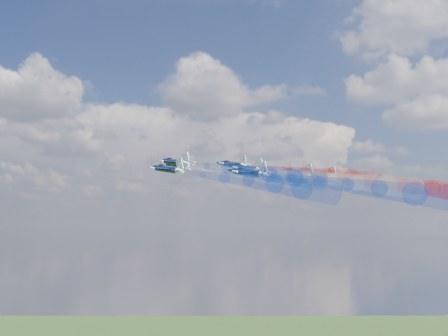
# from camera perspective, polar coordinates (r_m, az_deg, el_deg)

# --- Properties ---
(jet_lead) EXTENTS (16.17, 15.71, 5.59)m
(jet_lead) POSITION_cam_1_polar(r_m,az_deg,el_deg) (151.40, -4.89, 0.36)
(jet_lead) COLOR black
(trail_lead) EXTENTS (33.23, 26.74, 10.26)m
(trail_lead) POSITION_cam_1_polar(r_m,az_deg,el_deg) (132.51, 1.51, -0.46)
(trail_lead) COLOR white
(jet_inner_left) EXTENTS (16.17, 15.71, 5.59)m
(jet_inner_left) POSITION_cam_1_polar(r_m,az_deg,el_deg) (134.48, -4.99, 0.60)
(jet_inner_left) COLOR black
(trail_inner_left) EXTENTS (33.23, 26.74, 10.26)m
(trail_inner_left) POSITION_cam_1_polar(r_m,az_deg,el_deg) (115.67, 2.33, -0.31)
(trail_inner_left) COLOR blue
(jet_inner_right) EXTENTS (16.17, 15.71, 5.59)m
(jet_inner_right) POSITION_cam_1_polar(r_m,az_deg,el_deg) (147.83, 0.83, 0.36)
(jet_inner_right) COLOR black
(trail_inner_right) EXTENTS (33.23, 26.74, 10.26)m
(trail_inner_right) POSITION_cam_1_polar(r_m,az_deg,el_deg) (130.74, 8.15, -0.48)
(trail_inner_right) COLOR red
(jet_outer_left) EXTENTS (16.17, 15.71, 5.59)m
(jet_outer_left) POSITION_cam_1_polar(r_m,az_deg,el_deg) (120.33, -5.75, -0.13)
(jet_outer_left) COLOR black
(trail_outer_left) EXTENTS (33.23, 26.74, 10.26)m
(trail_outer_left) POSITION_cam_1_polar(r_m,az_deg,el_deg) (101.45, 2.45, -1.30)
(trail_outer_left) COLOR blue
(jet_center_third) EXTENTS (16.17, 15.71, 5.59)m
(jet_center_third) POSITION_cam_1_polar(r_m,az_deg,el_deg) (132.20, 2.28, -0.07)
(jet_center_third) COLOR black
(trail_center_third) EXTENTS (33.23, 26.74, 10.26)m
(trail_center_third) POSITION_cam_1_polar(r_m,az_deg,el_deg) (115.77, 10.79, -1.09)
(trail_center_third) COLOR white
(jet_outer_right) EXTENTS (16.17, 15.71, 5.59)m
(jet_outer_right) POSITION_cam_1_polar(r_m,az_deg,el_deg) (146.62, 7.30, -0.45)
(jet_outer_right) COLOR black
(trail_outer_right) EXTENTS (33.23, 26.74, 10.26)m
(trail_outer_right) POSITION_cam_1_polar(r_m,az_deg,el_deg) (131.81, 15.41, -1.38)
(trail_outer_right) COLOR red
(jet_rear_left) EXTENTS (16.17, 15.71, 5.59)m
(jet_rear_left) POSITION_cam_1_polar(r_m,az_deg,el_deg) (115.84, 2.46, -0.48)
(jet_rear_left) COLOR black
(trail_rear_left) EXTENTS (33.23, 26.74, 10.26)m
(trail_rear_left) POSITION_cam_1_polar(r_m,az_deg,el_deg) (99.70, 12.38, -1.72)
(trail_rear_left) COLOR blue
(jet_rear_right) EXTENTS (16.17, 15.71, 5.59)m
(jet_rear_right) POSITION_cam_1_polar(r_m,az_deg,el_deg) (131.42, 9.40, -0.82)
(jet_rear_right) COLOR black
(trail_rear_right) EXTENTS (33.23, 26.74, 10.26)m
(trail_rear_right) POSITION_cam_1_polar(r_m,az_deg,el_deg) (117.58, 18.79, -1.91)
(trail_rear_right) COLOR red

